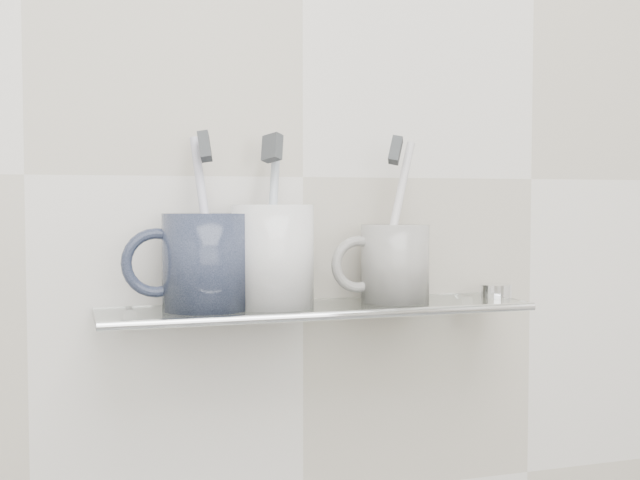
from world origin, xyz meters
name	(u,v)px	position (x,y,z in m)	size (l,w,h in m)	color
wall_back	(303,177)	(0.00, 1.10, 1.25)	(2.50, 2.50, 0.00)	silver
shelf_glass	(318,309)	(0.00, 1.04, 1.10)	(0.50, 0.12, 0.01)	silver
shelf_rail	(334,316)	(0.00, 0.98, 1.10)	(0.01, 0.01, 0.50)	silver
bracket_left	(129,321)	(-0.21, 1.09, 1.09)	(0.02, 0.02, 0.03)	silver
bracket_right	(462,306)	(0.21, 1.09, 1.09)	(0.02, 0.02, 0.03)	silver
mug_left	(206,262)	(-0.13, 1.04, 1.15)	(0.10, 0.10, 0.11)	black
mug_left_handle	(156,263)	(-0.18, 1.04, 1.15)	(0.08, 0.08, 0.01)	black
toothbrush_left	(205,219)	(-0.13, 1.04, 1.20)	(0.01, 0.01, 0.19)	silver
bristles_left	(205,146)	(-0.13, 1.04, 1.28)	(0.01, 0.02, 0.03)	#35393B
mug_center	(272,256)	(-0.05, 1.04, 1.16)	(0.09, 0.09, 0.12)	white
mug_center_handle	(226,257)	(-0.11, 1.04, 1.16)	(0.08, 0.08, 0.01)	white
toothbrush_center	(272,218)	(-0.05, 1.04, 1.20)	(0.01, 0.01, 0.19)	#9BAFC0
bristles_center	(272,148)	(-0.05, 1.04, 1.28)	(0.01, 0.02, 0.03)	#35393B
mug_right	(395,263)	(0.10, 1.04, 1.15)	(0.08, 0.08, 0.09)	white
mug_right_handle	(358,264)	(0.05, 1.04, 1.15)	(0.07, 0.07, 0.01)	white
toothbrush_right	(395,218)	(0.10, 1.04, 1.20)	(0.01, 0.01, 0.19)	silver
bristles_right	(396,150)	(0.10, 1.04, 1.28)	(0.01, 0.02, 0.03)	#35393B
chrome_cap	(495,291)	(0.23, 1.04, 1.11)	(0.04, 0.04, 0.02)	silver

